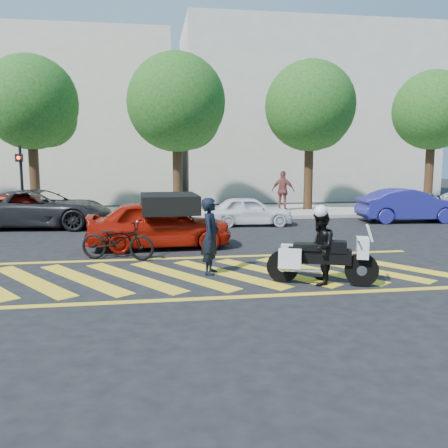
{
  "coord_description": "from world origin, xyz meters",
  "views": [
    {
      "loc": [
        -1.24,
        -10.74,
        2.72
      ],
      "look_at": [
        0.56,
        0.96,
        1.05
      ],
      "focal_mm": 38.0,
      "sensor_mm": 36.0,
      "label": 1
    }
  ],
  "objects": [
    {
      "name": "parked_mid_left",
      "position": [
        -5.5,
        8.43,
        0.74
      ],
      "size": [
        5.57,
        3.0,
        1.49
      ],
      "primitive_type": "imported",
      "rotation": [
        0.0,
        0.0,
        1.47
      ],
      "color": "black",
      "rests_on": "ground"
    },
    {
      "name": "red_convertible",
      "position": [
        -1.02,
        3.5,
        0.73
      ],
      "size": [
        4.37,
        1.91,
        1.47
      ],
      "primitive_type": "imported",
      "rotation": [
        0.0,
        0.0,
        1.61
      ],
      "color": "#9C1207",
      "rests_on": "ground"
    },
    {
      "name": "ground",
      "position": [
        0.0,
        0.0,
        0.0
      ],
      "size": [
        90.0,
        90.0,
        0.0
      ],
      "primitive_type": "plane",
      "color": "black",
      "rests_on": "ground"
    },
    {
      "name": "signal_pole",
      "position": [
        -6.5,
        9.74,
        1.92
      ],
      "size": [
        0.28,
        0.43,
        3.2
      ],
      "color": "black",
      "rests_on": "ground"
    },
    {
      "name": "parked_mid_right",
      "position": [
        2.65,
        7.8,
        0.59
      ],
      "size": [
        3.52,
        1.61,
        1.17
      ],
      "primitive_type": "imported",
      "rotation": [
        0.0,
        0.0,
        1.5
      ],
      "color": "white",
      "rests_on": "ground"
    },
    {
      "name": "officer_bike",
      "position": [
        0.1,
        0.07,
        0.9
      ],
      "size": [
        0.61,
        0.75,
        1.8
      ],
      "primitive_type": "imported",
      "rotation": [
        0.0,
        0.0,
        1.26
      ],
      "color": "black",
      "rests_on": "ground"
    },
    {
      "name": "police_motorcycle",
      "position": [
        2.32,
        -1.19,
        0.57
      ],
      "size": [
        2.26,
        1.22,
        1.05
      ],
      "rotation": [
        0.0,
        0.0,
        -0.37
      ],
      "color": "black",
      "rests_on": "ground"
    },
    {
      "name": "sidewalk",
      "position": [
        0.0,
        12.0,
        0.07
      ],
      "size": [
        60.0,
        5.0,
        0.15
      ],
      "primitive_type": "cube",
      "color": "#9E998E",
      "rests_on": "ground"
    },
    {
      "name": "parked_left",
      "position": [
        -6.2,
        8.69,
        0.65
      ],
      "size": [
        4.58,
        2.1,
        1.3
      ],
      "primitive_type": "imported",
      "rotation": [
        0.0,
        0.0,
        1.51
      ],
      "color": "#B0100A",
      "rests_on": "ground"
    },
    {
      "name": "officer_moto",
      "position": [
        2.3,
        -1.2,
        0.8
      ],
      "size": [
        0.84,
        0.94,
        1.59
      ],
      "primitive_type": "imported",
      "rotation": [
        0.0,
        0.0,
        -1.94
      ],
      "color": "black",
      "rests_on": "ground"
    },
    {
      "name": "bicycle",
      "position": [
        -2.16,
        2.0,
        0.53
      ],
      "size": [
        2.14,
        1.3,
        1.06
      ],
      "primitive_type": "imported",
      "rotation": [
        0.0,
        0.0,
        1.25
      ],
      "color": "black",
      "rests_on": "ground"
    },
    {
      "name": "tree_far_right",
      "position": [
        13.13,
        12.06,
        4.94
      ],
      "size": [
        4.0,
        4.0,
        7.1
      ],
      "color": "black",
      "rests_on": "ground"
    },
    {
      "name": "building_right",
      "position": [
        9.0,
        21.0,
        5.5
      ],
      "size": [
        16.0,
        8.0,
        11.0
      ],
      "primitive_type": "cube",
      "color": "beige",
      "rests_on": "ground"
    },
    {
      "name": "tree_left",
      "position": [
        -6.37,
        12.06,
        4.99
      ],
      "size": [
        4.2,
        4.2,
        7.26
      ],
      "color": "black",
      "rests_on": "ground"
    },
    {
      "name": "pedestrian_right",
      "position": [
        5.08,
        11.52,
        1.12
      ],
      "size": [
        1.2,
        1.02,
        1.93
      ],
      "primitive_type": "imported",
      "rotation": [
        0.0,
        0.0,
        2.56
      ],
      "color": "brown",
      "rests_on": "sidewalk"
    },
    {
      "name": "crosswalk",
      "position": [
        -0.04,
        0.0,
        0.0
      ],
      "size": [
        12.33,
        4.0,
        0.01
      ],
      "color": "gold",
      "rests_on": "ground"
    },
    {
      "name": "tree_center",
      "position": [
        0.13,
        12.06,
        5.1
      ],
      "size": [
        4.6,
        4.6,
        7.56
      ],
      "color": "black",
      "rests_on": "ground"
    },
    {
      "name": "parked_right",
      "position": [
        9.56,
        7.8,
        0.7
      ],
      "size": [
        4.37,
        1.83,
        1.41
      ],
      "primitive_type": "imported",
      "rotation": [
        0.0,
        0.0,
        1.49
      ],
      "color": "navy",
      "rests_on": "ground"
    },
    {
      "name": "building_left",
      "position": [
        -8.0,
        21.0,
        5.0
      ],
      "size": [
        16.0,
        8.0,
        10.0
      ],
      "primitive_type": "cube",
      "color": "beige",
      "rests_on": "ground"
    },
    {
      "name": "tree_right",
      "position": [
        6.63,
        12.06,
        5.05
      ],
      "size": [
        4.4,
        4.4,
        7.41
      ],
      "color": "black",
      "rests_on": "ground"
    }
  ]
}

